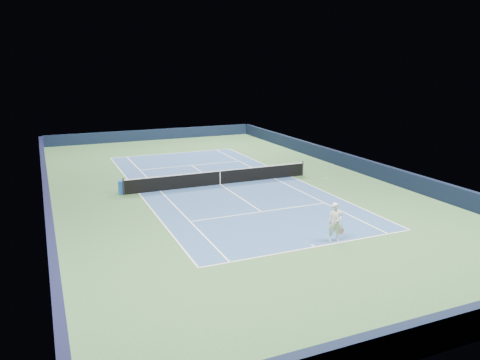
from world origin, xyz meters
name	(u,v)px	position (x,y,z in m)	size (l,w,h in m)	color
ground	(220,184)	(0.00, 0.00, 0.00)	(40.00, 40.00, 0.00)	#355D32
wall_far	(153,135)	(0.00, 19.82, 0.55)	(22.00, 0.35, 1.10)	#101A32
wall_near	(461,326)	(0.00, -19.82, 0.55)	(22.00, 0.35, 1.10)	#101931
wall_right	(353,163)	(10.82, 0.00, 0.55)	(0.35, 40.00, 1.10)	black
wall_left	(47,194)	(-10.82, 0.00, 0.55)	(0.35, 40.00, 1.10)	black
court_surface	(220,184)	(0.00, 0.00, 0.00)	(10.97, 23.77, 0.01)	#2D4E7F
baseline_far	(173,153)	(0.00, 11.88, 0.01)	(10.97, 0.08, 0.00)	white
baseline_near	(315,247)	(0.00, -11.88, 0.01)	(10.97, 0.08, 0.00)	white
sideline_doubles_right	(291,177)	(5.49, 0.00, 0.01)	(0.08, 23.77, 0.00)	white
sideline_doubles_left	(139,193)	(-5.49, 0.00, 0.01)	(0.08, 23.77, 0.00)	white
sideline_singles_right	(274,178)	(4.12, 0.00, 0.01)	(0.08, 23.77, 0.00)	white
sideline_singles_left	(160,191)	(-4.12, 0.00, 0.01)	(0.08, 23.77, 0.00)	white
service_line_far	(191,165)	(0.00, 6.40, 0.01)	(8.23, 0.08, 0.00)	white
service_line_near	(262,212)	(0.00, -6.40, 0.01)	(8.23, 0.08, 0.00)	white
center_service_line	(220,184)	(0.00, 0.00, 0.01)	(0.08, 12.80, 0.00)	white
center_mark_far	(173,153)	(0.00, 11.73, 0.01)	(0.08, 0.30, 0.00)	white
center_mark_near	(313,246)	(0.00, -11.73, 0.01)	(0.08, 0.30, 0.00)	white
tennis_net	(220,177)	(0.00, 0.00, 0.50)	(12.90, 0.10, 1.07)	black
sponsor_cube	(123,187)	(-6.40, 0.35, 0.42)	(0.58, 0.50, 0.84)	#1C4DAD
tennis_player	(335,222)	(1.23, -11.59, 0.91)	(0.86, 1.34, 2.77)	silver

